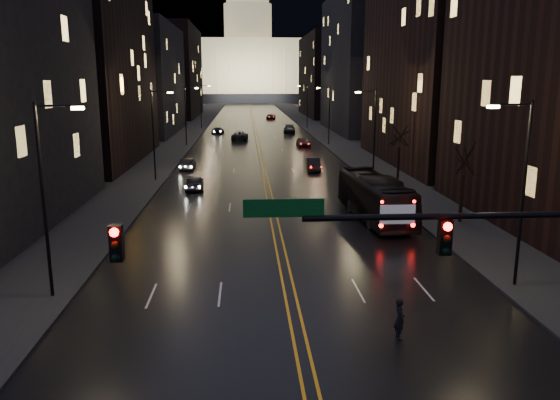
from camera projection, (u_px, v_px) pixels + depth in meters
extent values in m
cube|color=black|center=(253.00, 119.00, 142.86)|extent=(20.00, 320.00, 0.02)
cube|color=black|center=(199.00, 119.00, 141.98)|extent=(8.00, 320.00, 0.16)
cube|color=black|center=(306.00, 118.00, 143.72)|extent=(8.00, 320.00, 0.16)
cube|color=orange|center=(253.00, 119.00, 142.86)|extent=(0.62, 320.00, 0.01)
cube|color=black|center=(83.00, 45.00, 64.47)|extent=(12.00, 30.00, 28.00)
cube|color=black|center=(143.00, 80.00, 102.37)|extent=(12.00, 34.00, 20.00)
cube|color=black|center=(175.00, 72.00, 148.72)|extent=(12.00, 40.00, 24.00)
cube|color=black|center=(364.00, 63.00, 104.35)|extent=(12.00, 34.00, 26.00)
cube|color=black|center=(327.00, 76.00, 151.56)|extent=(12.00, 40.00, 22.00)
cube|color=black|center=(249.00, 97.00, 259.39)|extent=(90.00, 50.00, 4.00)
cube|color=#FADE91|center=(248.00, 67.00, 256.38)|extent=(80.00, 36.00, 24.00)
cylinder|color=beige|center=(248.00, 22.00, 252.09)|extent=(22.00, 22.00, 16.00)
cylinder|color=black|center=(516.00, 215.00, 15.17)|extent=(12.00, 0.18, 0.18)
cube|color=black|center=(116.00, 243.00, 14.62)|extent=(0.35, 0.30, 1.00)
cube|color=black|center=(445.00, 237.00, 15.18)|extent=(0.35, 0.30, 1.00)
sphere|color=#FF0705|center=(114.00, 232.00, 14.37)|extent=(0.24, 0.24, 0.24)
sphere|color=#FF0705|center=(448.00, 227.00, 14.93)|extent=(0.24, 0.24, 0.24)
cube|color=#053F14|center=(284.00, 208.00, 14.70)|extent=(2.20, 0.06, 0.50)
cylinder|color=black|center=(523.00, 197.00, 25.63)|extent=(0.16, 0.16, 9.00)
cylinder|color=black|center=(513.00, 104.00, 24.65)|extent=(1.80, 0.10, 0.10)
cube|color=#FFE199|center=(493.00, 107.00, 24.61)|extent=(0.50, 0.25, 0.15)
cylinder|color=black|center=(44.00, 204.00, 24.26)|extent=(0.16, 0.16, 9.00)
cylinder|color=black|center=(56.00, 106.00, 23.39)|extent=(1.80, 0.10, 0.10)
cube|color=#FFE199|center=(78.00, 108.00, 23.47)|extent=(0.50, 0.25, 0.15)
cylinder|color=black|center=(374.00, 135.00, 54.87)|extent=(0.16, 0.16, 9.00)
cylinder|color=black|center=(367.00, 91.00, 53.89)|extent=(1.80, 0.10, 0.10)
cube|color=#FFE199|center=(358.00, 92.00, 53.85)|extent=(0.50, 0.25, 0.15)
cylinder|color=black|center=(153.00, 136.00, 53.50)|extent=(0.16, 0.16, 9.00)
cylinder|color=black|center=(161.00, 92.00, 52.63)|extent=(1.80, 0.10, 0.10)
cube|color=#FFE199|center=(170.00, 93.00, 52.71)|extent=(0.50, 0.25, 0.15)
cylinder|color=black|center=(329.00, 116.00, 84.11)|extent=(0.16, 0.16, 9.00)
cylinder|color=black|center=(324.00, 87.00, 83.13)|extent=(1.80, 0.10, 0.10)
cube|color=#FFE199|center=(318.00, 88.00, 83.09)|extent=(0.50, 0.25, 0.15)
cylinder|color=black|center=(186.00, 116.00, 82.73)|extent=(0.16, 0.16, 9.00)
cylinder|color=black|center=(191.00, 87.00, 81.87)|extent=(1.80, 0.10, 0.10)
cube|color=#FFE199|center=(197.00, 88.00, 81.94)|extent=(0.50, 0.25, 0.15)
cylinder|color=black|center=(307.00, 107.00, 113.35)|extent=(0.16, 0.16, 9.00)
cylinder|color=black|center=(303.00, 86.00, 112.37)|extent=(1.80, 0.10, 0.10)
cube|color=#FFE199|center=(299.00, 86.00, 112.33)|extent=(0.50, 0.25, 0.15)
cylinder|color=black|center=(201.00, 107.00, 111.97)|extent=(0.16, 0.16, 9.00)
cylinder|color=black|center=(205.00, 86.00, 111.11)|extent=(1.80, 0.10, 0.10)
cube|color=#FFE199|center=(209.00, 86.00, 111.18)|extent=(0.50, 0.25, 0.15)
cylinder|color=black|center=(461.00, 199.00, 38.04)|extent=(0.24, 0.24, 3.50)
cylinder|color=black|center=(398.00, 165.00, 53.64)|extent=(0.24, 0.24, 3.50)
imported|color=black|center=(375.00, 197.00, 39.43)|extent=(3.46, 11.55, 3.17)
imported|color=black|center=(195.00, 182.00, 49.94)|extent=(1.94, 4.27, 1.42)
imported|color=black|center=(188.00, 164.00, 61.06)|extent=(1.48, 4.07, 1.33)
imported|color=black|center=(240.00, 136.00, 91.61)|extent=(2.97, 5.63, 1.51)
imported|color=black|center=(218.00, 131.00, 101.79)|extent=(2.38, 4.74, 1.32)
imported|color=black|center=(314.00, 164.00, 60.66)|extent=(1.80, 4.35, 1.40)
imported|color=black|center=(303.00, 142.00, 81.91)|extent=(2.04, 4.49, 1.50)
imported|color=black|center=(289.00, 129.00, 103.39)|extent=(2.63, 5.52, 1.55)
imported|color=black|center=(271.00, 117.00, 140.96)|extent=(2.66, 5.02, 1.34)
imported|color=black|center=(399.00, 319.00, 21.10)|extent=(0.43, 0.63, 1.67)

